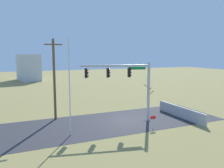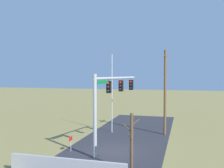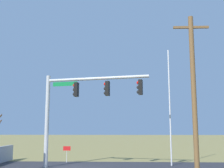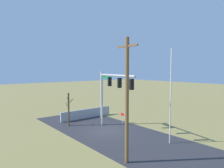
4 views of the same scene
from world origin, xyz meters
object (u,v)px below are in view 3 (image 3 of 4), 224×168
at_px(signal_mast, 77,100).
at_px(open_sign, 67,150).
at_px(utility_pole, 194,92).
at_px(flagpole, 170,106).

height_order(signal_mast, open_sign, signal_mast).
bearing_deg(utility_pole, flagpole, -86.23).
height_order(signal_mast, flagpole, flagpole).
relative_size(flagpole, open_sign, 6.78).
bearing_deg(signal_mast, open_sign, -67.25).
relative_size(signal_mast, open_sign, 5.77).
bearing_deg(flagpole, signal_mast, 13.72).
relative_size(utility_pole, open_sign, 7.05).
bearing_deg(signal_mast, flagpole, -166.28).
xyz_separation_m(flagpole, open_sign, (7.61, -1.29, -3.23)).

